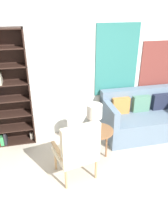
# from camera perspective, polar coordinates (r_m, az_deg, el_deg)

# --- Properties ---
(ground_plane) EXTENTS (14.00, 14.00, 0.00)m
(ground_plane) POSITION_cam_1_polar(r_m,az_deg,el_deg) (3.33, 4.53, -22.55)
(ground_plane) COLOR #B2A899
(wall_back) EXTENTS (6.40, 0.08, 2.70)m
(wall_back) POSITION_cam_1_polar(r_m,az_deg,el_deg) (4.31, -2.33, 11.03)
(wall_back) COLOR silver
(wall_back) RESTS_ON ground_plane
(armchair) EXTENTS (0.69, 0.67, 1.02)m
(armchair) POSITION_cam_1_polar(r_m,az_deg,el_deg) (3.28, -1.59, -9.52)
(armchair) COLOR tan
(armchair) RESTS_ON ground_plane
(couch) EXTENTS (1.64, 0.86, 0.92)m
(couch) POSITION_cam_1_polar(r_m,az_deg,el_deg) (4.72, 14.89, -1.51)
(couch) COLOR slate
(couch) RESTS_ON ground_plane
(side_table) EXTENTS (0.54, 0.54, 0.53)m
(side_table) POSITION_cam_1_polar(r_m,az_deg,el_deg) (3.83, 3.63, -5.46)
(side_table) COLOR brown
(side_table) RESTS_ON ground_plane
(table_lamp) EXTENTS (0.26, 0.26, 0.47)m
(table_lamp) POSITION_cam_1_polar(r_m,az_deg,el_deg) (3.71, 2.75, -1.00)
(table_lamp) COLOR #A59E93
(table_lamp) RESTS_ON side_table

